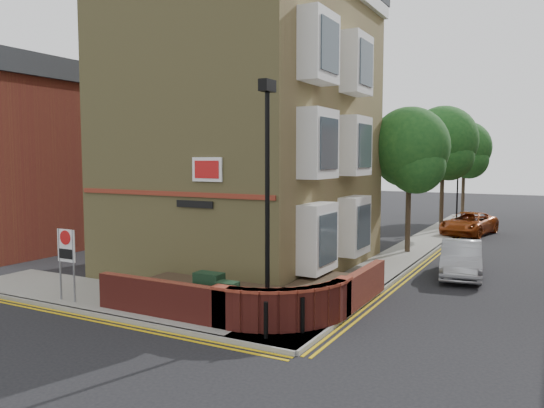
{
  "coord_description": "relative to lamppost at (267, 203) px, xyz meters",
  "views": [
    {
      "loc": [
        8.07,
        -10.51,
        4.48
      ],
      "look_at": [
        0.22,
        4.0,
        3.04
      ],
      "focal_mm": 35.0,
      "sensor_mm": 36.0,
      "label": 1
    }
  ],
  "objects": [
    {
      "name": "ground",
      "position": [
        -1.6,
        -1.2,
        -3.34
      ],
      "size": [
        120.0,
        120.0,
        0.0
      ],
      "primitive_type": "plane",
      "color": "black",
      "rests_on": "ground"
    },
    {
      "name": "pavement_corner",
      "position": [
        -5.1,
        0.3,
        -3.28
      ],
      "size": [
        13.0,
        3.0,
        0.12
      ],
      "primitive_type": "cube",
      "color": "gray",
      "rests_on": "ground"
    },
    {
      "name": "pavement_main",
      "position": [
        0.4,
        14.8,
        -3.28
      ],
      "size": [
        2.0,
        32.0,
        0.12
      ],
      "primitive_type": "cube",
      "color": "gray",
      "rests_on": "ground"
    },
    {
      "name": "kerb_side",
      "position": [
        -5.1,
        -1.2,
        -3.28
      ],
      "size": [
        13.0,
        0.15,
        0.12
      ],
      "primitive_type": "cube",
      "color": "gray",
      "rests_on": "ground"
    },
    {
      "name": "kerb_main_near",
      "position": [
        1.4,
        14.8,
        -3.28
      ],
      "size": [
        0.15,
        32.0,
        0.12
      ],
      "primitive_type": "cube",
      "color": "gray",
      "rests_on": "ground"
    },
    {
      "name": "yellow_lines_side",
      "position": [
        -5.1,
        -1.45,
        -3.34
      ],
      "size": [
        13.0,
        0.28,
        0.01
      ],
      "primitive_type": "cube",
      "color": "gold",
      "rests_on": "ground"
    },
    {
      "name": "yellow_lines_main",
      "position": [
        1.65,
        14.8,
        -3.34
      ],
      "size": [
        0.28,
        32.0,
        0.01
      ],
      "primitive_type": "cube",
      "color": "gold",
      "rests_on": "ground"
    },
    {
      "name": "corner_building",
      "position": [
        -4.44,
        6.8,
        2.88
      ],
      "size": [
        8.95,
        10.4,
        13.6
      ],
      "color": "#988B51",
      "rests_on": "ground"
    },
    {
      "name": "garden_wall",
      "position": [
        -1.6,
        1.3,
        -3.34
      ],
      "size": [
        6.8,
        6.0,
        1.2
      ],
      "primitive_type": null,
      "color": "maroon",
      "rests_on": "ground"
    },
    {
      "name": "lamppost",
      "position": [
        0.0,
        0.0,
        0.0
      ],
      "size": [
        0.25,
        0.5,
        6.3
      ],
      "color": "black",
      "rests_on": "pavement_corner"
    },
    {
      "name": "utility_cabinet_large",
      "position": [
        -1.9,
        0.1,
        -2.62
      ],
      "size": [
        0.8,
        0.45,
        1.2
      ],
      "primitive_type": "cube",
      "color": "#15301B",
      "rests_on": "pavement_corner"
    },
    {
      "name": "utility_cabinet_small",
      "position": [
        -1.1,
        -0.2,
        -2.67
      ],
      "size": [
        0.55,
        0.4,
        1.1
      ],
      "primitive_type": "cube",
      "color": "#15301B",
      "rests_on": "pavement_corner"
    },
    {
      "name": "bollard_near",
      "position": [
        0.4,
        -0.8,
        -2.77
      ],
      "size": [
        0.11,
        0.11,
        0.9
      ],
      "primitive_type": "cylinder",
      "color": "black",
      "rests_on": "pavement_corner"
    },
    {
      "name": "bollard_far",
      "position": [
        1.0,
        -0.0,
        -2.77
      ],
      "size": [
        0.11,
        0.11,
        0.9
      ],
      "primitive_type": "cylinder",
      "color": "black",
      "rests_on": "pavement_corner"
    },
    {
      "name": "zone_sign",
      "position": [
        -6.6,
        -0.7,
        -1.7
      ],
      "size": [
        0.72,
        0.07,
        2.2
      ],
      "color": "slate",
      "rests_on": "pavement_corner"
    },
    {
      "name": "side_building",
      "position": [
        -16.6,
        6.8,
        1.2
      ],
      "size": [
        6.4,
        10.4,
        9.0
      ],
      "color": "maroon",
      "rests_on": "ground"
    },
    {
      "name": "tree_near",
      "position": [
        0.4,
        12.85,
        1.36
      ],
      "size": [
        3.64,
        3.65,
        6.7
      ],
      "color": "#382B1E",
      "rests_on": "pavement_main"
    },
    {
      "name": "tree_mid",
      "position": [
        0.4,
        20.85,
        1.85
      ],
      "size": [
        4.03,
        4.03,
        7.42
      ],
      "color": "#382B1E",
      "rests_on": "pavement_main"
    },
    {
      "name": "tree_far",
      "position": [
        0.4,
        28.85,
        1.57
      ],
      "size": [
        3.81,
        3.81,
        7.0
      ],
      "color": "#382B1E",
      "rests_on": "pavement_main"
    },
    {
      "name": "traffic_light_assembly",
      "position": [
        0.8,
        23.8,
        -0.56
      ],
      "size": [
        0.2,
        0.16,
        4.2
      ],
      "color": "black",
      "rests_on": "pavement_main"
    },
    {
      "name": "silver_car_near",
      "position": [
        3.37,
        9.01,
        -2.67
      ],
      "size": [
        2.02,
        4.25,
        1.35
      ],
      "primitive_type": "imported",
      "rotation": [
        0.0,
        0.0,
        0.15
      ],
      "color": "#9B9DA2",
      "rests_on": "ground"
    },
    {
      "name": "red_car_main",
      "position": [
        2.0,
        20.62,
        -2.68
      ],
      "size": [
        3.05,
        5.09,
        1.33
      ],
      "primitive_type": "imported",
      "rotation": [
        0.0,
        0.0,
        -0.19
      ],
      "color": "#993B10",
      "rests_on": "ground"
    }
  ]
}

